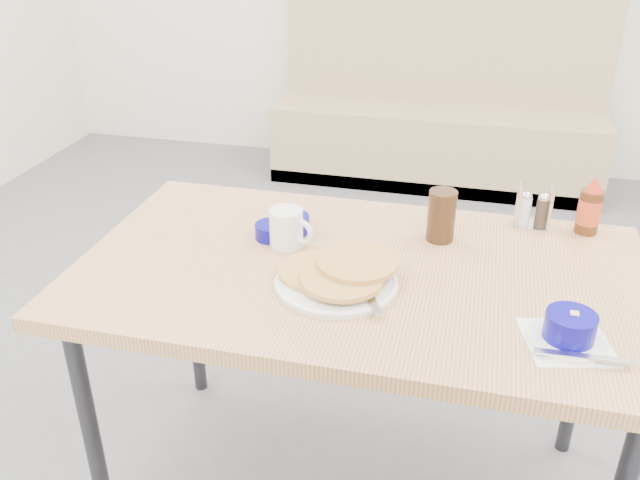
% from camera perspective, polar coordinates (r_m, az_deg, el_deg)
% --- Properties ---
extents(booth_bench, '(1.90, 0.56, 1.22)m').
position_cam_1_polar(booth_bench, '(4.17, 9.89, 9.86)').
color(booth_bench, tan).
rests_on(booth_bench, ground).
extents(dining_table, '(1.40, 0.80, 0.76)m').
position_cam_1_polar(dining_table, '(1.71, 3.29, -4.13)').
color(dining_table, tan).
rests_on(dining_table, ground).
extents(pancake_plate, '(0.29, 0.29, 0.05)m').
position_cam_1_polar(pancake_plate, '(1.60, 1.50, -3.09)').
color(pancake_plate, white).
rests_on(pancake_plate, dining_table).
extents(coffee_mug, '(0.13, 0.09, 0.10)m').
position_cam_1_polar(coffee_mug, '(1.76, -2.75, 1.07)').
color(coffee_mug, white).
rests_on(coffee_mug, dining_table).
extents(grits_setting, '(0.22, 0.21, 0.07)m').
position_cam_1_polar(grits_setting, '(1.49, 20.26, -7.19)').
color(grits_setting, white).
rests_on(grits_setting, dining_table).
extents(creamer_bowl, '(0.10, 0.10, 0.05)m').
position_cam_1_polar(creamer_bowl, '(1.84, -2.47, 1.37)').
color(creamer_bowl, '#09057E').
rests_on(creamer_bowl, dining_table).
extents(butter_bowl, '(0.09, 0.09, 0.04)m').
position_cam_1_polar(butter_bowl, '(1.81, -4.10, 0.76)').
color(butter_bowl, '#09057E').
rests_on(butter_bowl, dining_table).
extents(amber_tumbler, '(0.08, 0.08, 0.14)m').
position_cam_1_polar(amber_tumbler, '(1.81, 10.20, 2.03)').
color(amber_tumbler, '#331E10').
rests_on(amber_tumbler, dining_table).
extents(condiment_caddy, '(0.10, 0.06, 0.12)m').
position_cam_1_polar(condiment_caddy, '(1.95, 17.49, 2.24)').
color(condiment_caddy, silver).
rests_on(condiment_caddy, dining_table).
extents(syrup_bottle, '(0.06, 0.06, 0.16)m').
position_cam_1_polar(syrup_bottle, '(1.96, 21.77, 2.48)').
color(syrup_bottle, '#47230F').
rests_on(syrup_bottle, dining_table).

